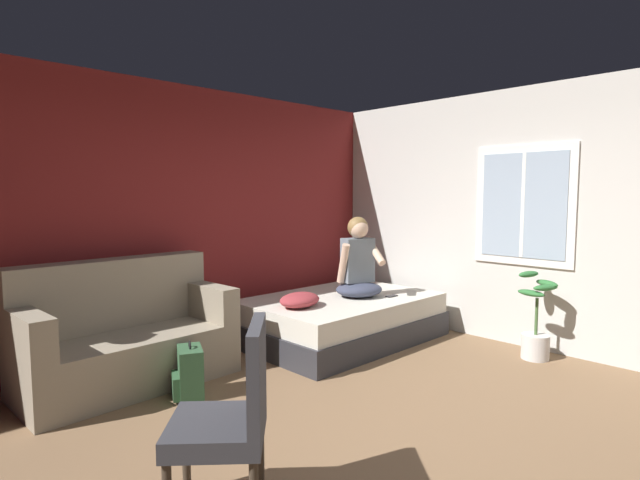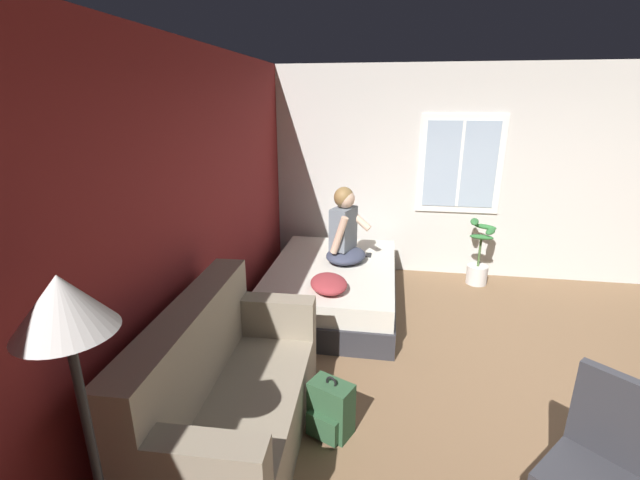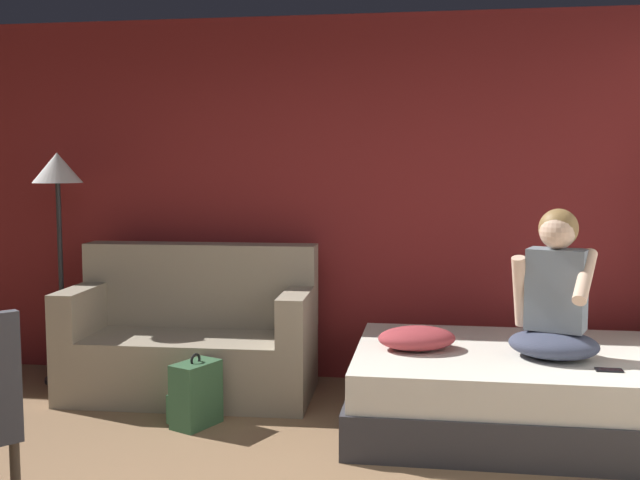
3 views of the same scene
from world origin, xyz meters
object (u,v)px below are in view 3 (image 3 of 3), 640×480
person_seated (555,297)px  couch (193,338)px  backpack (195,395)px  throw_pillow (417,338)px  floor_lamp (58,190)px  cell_phone (609,370)px  bed (523,390)px

person_seated → couch: bearing=167.6°
backpack → throw_pillow: bearing=8.7°
couch → throw_pillow: bearing=-16.1°
couch → backpack: size_ratio=3.77×
person_seated → backpack: size_ratio=1.91×
backpack → floor_lamp: size_ratio=0.27×
person_seated → backpack: person_seated is taller
person_seated → cell_phone: person_seated is taller
cell_phone → throw_pillow: bearing=-107.0°
couch → cell_phone: size_ratio=11.98×
cell_phone → floor_lamp: 3.91m
person_seated → cell_phone: (0.25, -0.27, -0.35)m
bed → throw_pillow: (-0.65, -0.05, 0.31)m
couch → person_seated: bearing=-12.4°
bed → floor_lamp: (-3.27, 0.53, 1.19)m
floor_lamp → couch: bearing=-6.7°
backpack → floor_lamp: bearing=148.3°
backpack → cell_phone: (2.41, -0.13, 0.29)m
cell_phone → floor_lamp: size_ratio=0.08×
backpack → cell_phone: cell_phone is taller
throw_pillow → bed: bearing=4.0°
couch → cell_phone: couch is taller
couch → throw_pillow: couch is taller
person_seated → floor_lamp: floor_lamp is taller
couch → person_seated: 2.48m
backpack → floor_lamp: floor_lamp is taller
person_seated → floor_lamp: 3.54m
throw_pillow → cell_phone: 1.11m
throw_pillow → person_seated: bearing=-4.8°
bed → cell_phone: 0.61m
couch → backpack: bearing=-71.3°
person_seated → floor_lamp: (-3.43, 0.65, 0.59)m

